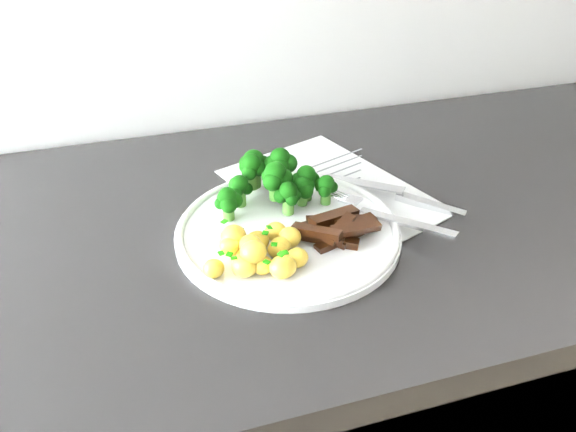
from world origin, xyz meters
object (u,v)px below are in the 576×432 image
object	(u,v)px
potatoes	(257,251)
beef_strips	(338,227)
counter	(332,420)
knife	(411,199)
plate	(288,230)
fork	(387,215)
broccoli	(274,178)
recipe_paper	(330,191)

from	to	relation	value
potatoes	beef_strips	bearing A→B (deg)	11.64
counter	knife	xyz separation A→B (m)	(0.09, -0.01, 0.47)
plate	fork	bearing A→B (deg)	-7.82
potatoes	fork	size ratio (longest dim) A/B	0.75
plate	potatoes	distance (m)	0.08
counter	broccoli	distance (m)	0.51
beef_strips	fork	size ratio (longest dim) A/B	0.70
recipe_paper	counter	bearing A→B (deg)	-84.40
recipe_paper	knife	xyz separation A→B (m)	(0.10, -0.06, 0.01)
counter	plate	world-z (taller)	plate
beef_strips	knife	bearing A→B (deg)	21.54
potatoes	knife	xyz separation A→B (m)	(0.24, 0.07, -0.02)
broccoli	knife	bearing A→B (deg)	-15.43
counter	plate	xyz separation A→B (m)	(-0.09, -0.03, 0.47)
broccoli	beef_strips	distance (m)	0.12
knife	broccoli	bearing A→B (deg)	164.57
plate	beef_strips	xyz separation A→B (m)	(0.06, -0.03, 0.01)
potatoes	beef_strips	size ratio (longest dim) A/B	1.07
counter	fork	bearing A→B (deg)	-55.81
counter	recipe_paper	distance (m)	0.46
beef_strips	plate	bearing A→B (deg)	152.24
plate	knife	world-z (taller)	knife
counter	fork	xyz separation A→B (m)	(0.03, -0.05, 0.48)
counter	knife	distance (m)	0.48
beef_strips	fork	world-z (taller)	beef_strips
potatoes	knife	size ratio (longest dim) A/B	0.79
beef_strips	fork	xyz separation A→B (m)	(0.07, 0.01, -0.00)
counter	broccoli	size ratio (longest dim) A/B	14.61
beef_strips	recipe_paper	bearing A→B (deg)	74.25
plate	potatoes	world-z (taller)	potatoes
beef_strips	broccoli	bearing A→B (deg)	118.38
counter	broccoli	xyz separation A→B (m)	(-0.09, 0.04, 0.50)
fork	knife	xyz separation A→B (m)	(0.06, 0.04, -0.01)
broccoli	counter	bearing A→B (deg)	-22.48
recipe_paper	knife	bearing A→B (deg)	-33.56
recipe_paper	potatoes	bearing A→B (deg)	-136.04
counter	beef_strips	world-z (taller)	beef_strips
recipe_paper	broccoli	distance (m)	0.10
counter	plate	distance (m)	0.48
fork	beef_strips	bearing A→B (deg)	-170.60
recipe_paper	plate	distance (m)	0.12
counter	potatoes	distance (m)	0.51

